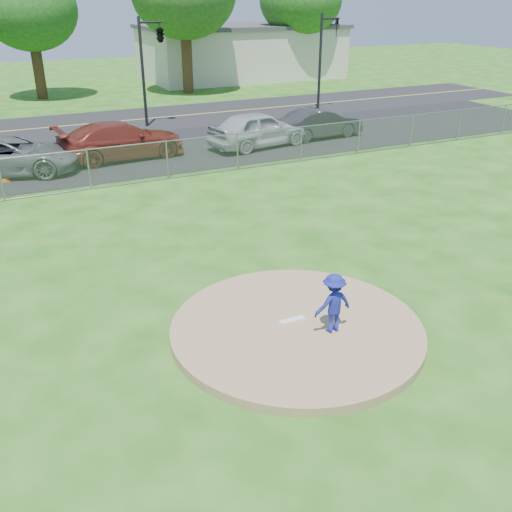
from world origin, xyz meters
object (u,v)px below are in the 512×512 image
(commercial_building, at_px, (241,51))
(traffic_signal_right, at_px, (324,53))
(parked_car_gray, at_px, (9,156))
(parked_car_darkred, at_px, (121,140))
(pitcher, at_px, (333,303))
(parked_car_pearl, at_px, (258,129))
(traffic_signal_center, at_px, (158,36))
(traffic_cone, at_px, (4,174))
(parked_car_charcoal, at_px, (320,123))

(commercial_building, relative_size, traffic_signal_right, 2.93)
(parked_car_gray, height_order, parked_car_darkred, parked_car_darkred)
(pitcher, distance_m, parked_car_pearl, 16.68)
(traffic_signal_center, relative_size, traffic_cone, 9.27)
(traffic_signal_right, xyz_separation_m, parked_car_gray, (-18.74, -6.60, -2.61))
(traffic_signal_center, distance_m, parked_car_charcoal, 9.75)
(pitcher, bearing_deg, commercial_building, -113.29)
(traffic_signal_right, distance_m, parked_car_darkred, 15.61)
(commercial_building, height_order, traffic_cone, commercial_building)
(parked_car_darkred, bearing_deg, commercial_building, -40.28)
(parked_car_darkred, distance_m, parked_car_charcoal, 9.95)
(pitcher, bearing_deg, traffic_signal_right, -122.74)
(parked_car_darkred, xyz_separation_m, parked_car_charcoal, (9.94, -0.38, -0.08))
(commercial_building, bearing_deg, parked_car_gray, -132.21)
(traffic_cone, xyz_separation_m, parked_car_gray, (0.32, 0.95, 0.44))
(parked_car_gray, height_order, parked_car_charcoal, parked_car_gray)
(pitcher, distance_m, parked_car_gray, 16.68)
(pitcher, bearing_deg, traffic_signal_center, -100.05)
(parked_car_charcoal, bearing_deg, traffic_signal_center, 38.97)
(commercial_building, xyz_separation_m, pitcher, (-15.44, -38.49, -1.31))
(traffic_signal_center, distance_m, parked_car_gray, 11.41)
(traffic_signal_right, bearing_deg, parked_car_darkred, -156.38)
(commercial_building, relative_size, traffic_signal_center, 2.93)
(traffic_cone, relative_size, parked_car_darkred, 0.11)
(commercial_building, bearing_deg, traffic_signal_right, -96.29)
(parked_car_gray, xyz_separation_m, parked_car_pearl, (10.98, -0.29, 0.09))
(commercial_building, height_order, pitcher, commercial_building)
(commercial_building, height_order, traffic_signal_center, traffic_signal_center)
(commercial_building, bearing_deg, traffic_signal_center, -126.94)
(traffic_cone, bearing_deg, commercial_building, 48.52)
(parked_car_gray, xyz_separation_m, parked_car_darkred, (4.63, 0.43, 0.06))
(traffic_signal_center, height_order, parked_car_gray, traffic_signal_center)
(parked_car_darkred, height_order, parked_car_pearl, parked_car_pearl)
(traffic_cone, relative_size, parked_car_gray, 0.11)
(parked_car_darkred, xyz_separation_m, parked_car_pearl, (6.35, -0.72, 0.03))
(commercial_building, relative_size, pitcher, 12.59)
(parked_car_pearl, relative_size, parked_car_charcoal, 1.12)
(traffic_signal_right, height_order, parked_car_gray, traffic_signal_right)
(parked_car_gray, bearing_deg, parked_car_charcoal, -73.31)
(commercial_building, height_order, parked_car_pearl, commercial_building)
(pitcher, height_order, traffic_cone, pitcher)
(traffic_signal_right, distance_m, parked_car_pearl, 10.68)
(traffic_cone, bearing_deg, traffic_signal_center, 40.67)
(parked_car_gray, relative_size, parked_car_darkred, 0.97)
(pitcher, xyz_separation_m, parked_car_gray, (-5.06, 15.89, -0.10))
(commercial_building, bearing_deg, parked_car_darkred, -125.60)
(commercial_building, bearing_deg, parked_car_charcoal, -104.73)
(pitcher, distance_m, parked_car_darkred, 16.33)
(parked_car_darkred, bearing_deg, pitcher, 176.83)
(commercial_building, xyz_separation_m, traffic_cone, (-20.82, -23.55, -1.85))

